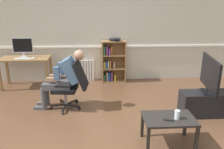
{
  "coord_description": "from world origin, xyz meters",
  "views": [
    {
      "loc": [
        -0.11,
        -3.41,
        2.07
      ],
      "look_at": [
        0.15,
        0.85,
        0.7
      ],
      "focal_mm": 36.57,
      "sensor_mm": 36.0,
      "label": 1
    }
  ],
  "objects_px": {
    "spare_remote": "(169,120)",
    "office_chair": "(72,83)",
    "imac_monitor": "(23,46)",
    "tv_stand": "(206,104)",
    "person_seated": "(63,78)",
    "tv_screen": "(210,75)",
    "bookshelf": "(112,61)",
    "drinking_glass": "(177,115)",
    "keyboard": "(23,59)",
    "radiator": "(81,70)",
    "coffee_table": "(169,121)",
    "computer_mouse": "(33,58)",
    "computer_desk": "(25,62)"
  },
  "relations": [
    {
      "from": "spare_remote",
      "to": "office_chair",
      "type": "bearing_deg",
      "value": -114.65
    },
    {
      "from": "imac_monitor",
      "to": "tv_stand",
      "type": "xyz_separation_m",
      "value": [
        3.85,
        -1.82,
        -0.8
      ]
    },
    {
      "from": "person_seated",
      "to": "tv_screen",
      "type": "bearing_deg",
      "value": 85.62
    },
    {
      "from": "bookshelf",
      "to": "tv_stand",
      "type": "height_order",
      "value": "bookshelf"
    },
    {
      "from": "person_seated",
      "to": "office_chair",
      "type": "bearing_deg",
      "value": 90.0
    },
    {
      "from": "office_chair",
      "to": "drinking_glass",
      "type": "distance_m",
      "value": 2.15
    },
    {
      "from": "keyboard",
      "to": "radiator",
      "type": "height_order",
      "value": "keyboard"
    },
    {
      "from": "bookshelf",
      "to": "drinking_glass",
      "type": "distance_m",
      "value": 3.05
    },
    {
      "from": "radiator",
      "to": "spare_remote",
      "type": "height_order",
      "value": "radiator"
    },
    {
      "from": "tv_stand",
      "to": "drinking_glass",
      "type": "height_order",
      "value": "drinking_glass"
    },
    {
      "from": "coffee_table",
      "to": "spare_remote",
      "type": "xyz_separation_m",
      "value": [
        -0.03,
        -0.08,
        0.07
      ]
    },
    {
      "from": "keyboard",
      "to": "radiator",
      "type": "relative_size",
      "value": 0.57
    },
    {
      "from": "person_seated",
      "to": "spare_remote",
      "type": "distance_m",
      "value": 2.22
    },
    {
      "from": "imac_monitor",
      "to": "spare_remote",
      "type": "distance_m",
      "value": 4.02
    },
    {
      "from": "tv_stand",
      "to": "drinking_glass",
      "type": "xyz_separation_m",
      "value": [
        -0.89,
        -0.92,
        0.28
      ]
    },
    {
      "from": "person_seated",
      "to": "coffee_table",
      "type": "bearing_deg",
      "value": 57.21
    },
    {
      "from": "bookshelf",
      "to": "drinking_glass",
      "type": "height_order",
      "value": "bookshelf"
    },
    {
      "from": "keyboard",
      "to": "computer_mouse",
      "type": "relative_size",
      "value": 3.92
    },
    {
      "from": "keyboard",
      "to": "bookshelf",
      "type": "relative_size",
      "value": 0.33
    },
    {
      "from": "imac_monitor",
      "to": "tv_stand",
      "type": "bearing_deg",
      "value": -25.27
    },
    {
      "from": "person_seated",
      "to": "computer_mouse",
      "type": "bearing_deg",
      "value": -137.26
    },
    {
      "from": "computer_mouse",
      "to": "person_seated",
      "type": "distance_m",
      "value": 1.45
    },
    {
      "from": "computer_desk",
      "to": "person_seated",
      "type": "relative_size",
      "value": 1.0
    },
    {
      "from": "coffee_table",
      "to": "computer_mouse",
      "type": "bearing_deg",
      "value": 135.91
    },
    {
      "from": "keyboard",
      "to": "person_seated",
      "type": "distance_m",
      "value": 1.59
    },
    {
      "from": "tv_stand",
      "to": "spare_remote",
      "type": "distance_m",
      "value": 1.42
    },
    {
      "from": "imac_monitor",
      "to": "coffee_table",
      "type": "xyz_separation_m",
      "value": [
        2.87,
        -2.7,
        -0.65
      ]
    },
    {
      "from": "computer_desk",
      "to": "drinking_glass",
      "type": "relative_size",
      "value": 8.9
    },
    {
      "from": "bookshelf",
      "to": "office_chair",
      "type": "distance_m",
      "value": 1.81
    },
    {
      "from": "computer_desk",
      "to": "radiator",
      "type": "relative_size",
      "value": 1.74
    },
    {
      "from": "radiator",
      "to": "drinking_glass",
      "type": "xyz_separation_m",
      "value": [
        1.6,
        -3.06,
        0.23
      ]
    },
    {
      "from": "computer_mouse",
      "to": "drinking_glass",
      "type": "bearing_deg",
      "value": -43.48
    },
    {
      "from": "keyboard",
      "to": "bookshelf",
      "type": "bearing_deg",
      "value": 11.28
    },
    {
      "from": "radiator",
      "to": "tv_screen",
      "type": "relative_size",
      "value": 0.68
    },
    {
      "from": "computer_desk",
      "to": "drinking_glass",
      "type": "bearing_deg",
      "value": -42.34
    },
    {
      "from": "imac_monitor",
      "to": "spare_remote",
      "type": "bearing_deg",
      "value": -44.46
    },
    {
      "from": "computer_desk",
      "to": "bookshelf",
      "type": "bearing_deg",
      "value": 7.68
    },
    {
      "from": "drinking_glass",
      "to": "computer_desk",
      "type": "bearing_deg",
      "value": 137.66
    },
    {
      "from": "office_chair",
      "to": "tv_screen",
      "type": "xyz_separation_m",
      "value": [
        2.54,
        -0.46,
        0.28
      ]
    },
    {
      "from": "imac_monitor",
      "to": "keyboard",
      "type": "relative_size",
      "value": 1.27
    },
    {
      "from": "tv_stand",
      "to": "person_seated",
      "type": "bearing_deg",
      "value": 170.06
    },
    {
      "from": "office_chair",
      "to": "tv_stand",
      "type": "bearing_deg",
      "value": 85.34
    },
    {
      "from": "imac_monitor",
      "to": "computer_mouse",
      "type": "bearing_deg",
      "value": -35.09
    },
    {
      "from": "keyboard",
      "to": "office_chair",
      "type": "height_order",
      "value": "office_chair"
    },
    {
      "from": "bookshelf",
      "to": "spare_remote",
      "type": "distance_m",
      "value": 3.07
    },
    {
      "from": "radiator",
      "to": "bookshelf",
      "type": "bearing_deg",
      "value": -6.6
    },
    {
      "from": "spare_remote",
      "to": "tv_screen",
      "type": "bearing_deg",
      "value": 151.88
    },
    {
      "from": "computer_mouse",
      "to": "office_chair",
      "type": "xyz_separation_m",
      "value": [
        1.03,
        -1.16,
        -0.25
      ]
    },
    {
      "from": "spare_remote",
      "to": "computer_mouse",
      "type": "bearing_deg",
      "value": -116.92
    },
    {
      "from": "person_seated",
      "to": "tv_screen",
      "type": "height_order",
      "value": "person_seated"
    }
  ]
}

